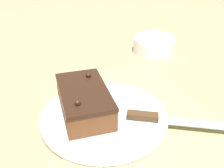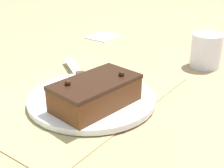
{
  "view_description": "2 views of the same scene",
  "coord_description": "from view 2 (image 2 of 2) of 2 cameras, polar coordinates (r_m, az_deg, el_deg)",
  "views": [
    {
      "loc": [
        -0.41,
        0.23,
        0.35
      ],
      "look_at": [
        0.04,
        0.03,
        0.07
      ],
      "focal_mm": 42.0,
      "sensor_mm": 36.0,
      "label": 1
    },
    {
      "loc": [
        0.46,
        0.44,
        0.31
      ],
      "look_at": [
        -0.03,
        0.09,
        0.04
      ],
      "focal_mm": 50.0,
      "sensor_mm": 36.0,
      "label": 2
    }
  ],
  "objects": [
    {
      "name": "folded_napkin",
      "position": [
        1.15,
        -1.51,
        8.76
      ],
      "size": [
        0.11,
        0.09,
        0.01
      ],
      "primitive_type": "cube",
      "color": "white",
      "rests_on": "ground_plane"
    },
    {
      "name": "drinking_glass",
      "position": [
        0.89,
        16.82,
        5.88
      ],
      "size": [
        0.08,
        0.08,
        0.09
      ],
      "color": "white",
      "rests_on": "ground_plane"
    },
    {
      "name": "ground_plane",
      "position": [
        0.71,
        -6.92,
        -1.92
      ],
      "size": [
        3.0,
        3.0,
        0.0
      ],
      "primitive_type": "plane",
      "color": "#9E7F5B"
    },
    {
      "name": "chocolate_cake",
      "position": [
        0.62,
        -2.98,
        -1.61
      ],
      "size": [
        0.19,
        0.12,
        0.06
      ],
      "rotation": [
        0.0,
        0.0,
        -0.13
      ],
      "color": "brown",
      "rests_on": "cake_plate"
    },
    {
      "name": "cake_plate",
      "position": [
        0.67,
        -3.74,
        -2.64
      ],
      "size": [
        0.27,
        0.27,
        0.01
      ],
      "color": "white",
      "rests_on": "placemat_woven"
    },
    {
      "name": "serving_knife",
      "position": [
        0.77,
        -5.98,
        1.85
      ],
      "size": [
        0.13,
        0.18,
        0.01
      ],
      "rotation": [
        0.0,
        0.0,
        2.55
      ],
      "color": "#472D19",
      "rests_on": "cake_plate"
    },
    {
      "name": "placemat_woven",
      "position": [
        0.71,
        -6.93,
        -1.77
      ],
      "size": [
        0.46,
        0.34,
        0.0
      ],
      "primitive_type": "cube",
      "color": "tan",
      "rests_on": "ground_plane"
    }
  ]
}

